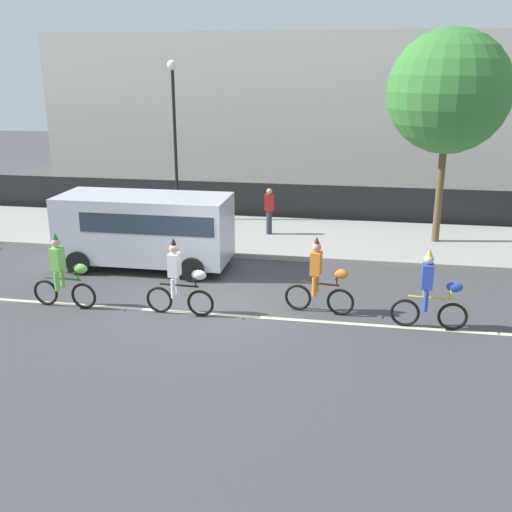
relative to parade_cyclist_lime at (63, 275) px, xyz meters
name	(u,v)px	position (x,y,z in m)	size (l,w,h in m)	color
ground_plane	(202,305)	(3.34, 0.67, -0.84)	(80.00, 80.00, 0.00)	#424244
road_centre_line	(197,313)	(3.34, 0.17, -0.84)	(36.00, 0.14, 0.01)	beige
sidewalk_curb	(250,235)	(3.34, 7.17, -0.77)	(60.00, 5.00, 0.15)	#9E9B93
fence_line	(263,201)	(3.34, 10.07, -0.14)	(40.00, 0.08, 1.40)	black
building_backdrop	(340,111)	(5.91, 18.67, 2.81)	(28.00, 8.00, 7.30)	beige
parade_cyclist_lime	(63,275)	(0.00, 0.00, 0.00)	(1.72, 0.50, 1.92)	black
parade_cyclist_zebra	(180,282)	(2.97, 0.03, 0.00)	(1.72, 0.50, 1.92)	black
parade_cyclist_orange	(320,280)	(6.28, 0.72, 0.00)	(1.71, 0.51, 1.92)	black
parade_cyclist_cobalt	(431,294)	(8.81, 0.22, 0.00)	(1.72, 0.50, 1.92)	black
parked_van_silver	(147,226)	(0.98, 3.37, 0.44)	(5.00, 2.22, 2.18)	silver
street_lamp_post	(174,118)	(0.25, 8.74, 3.15)	(0.36, 0.36, 5.86)	black
street_tree_near_lamp	(449,92)	(9.69, 7.26, 4.16)	(3.87, 3.87, 6.80)	brown
pedestrian_onlooker	(269,210)	(4.04, 7.19, 0.17)	(0.32, 0.20, 1.62)	#33333D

